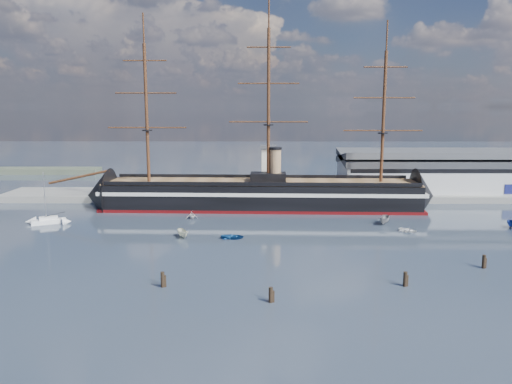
{
  "coord_description": "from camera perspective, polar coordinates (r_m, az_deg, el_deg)",
  "views": [
    {
      "loc": [
        0.54,
        -80.32,
        28.73
      ],
      "look_at": [
        -0.42,
        35.0,
        9.0
      ],
      "focal_mm": 35.0,
      "sensor_mm": 36.0,
      "label": 1
    }
  ],
  "objects": [
    {
      "name": "piling_near_left",
      "position": [
        83.33,
        -10.6,
        -10.63
      ],
      "size": [
        0.64,
        0.64,
        3.25
      ],
      "primitive_type": "cylinder",
      "color": "black",
      "rests_on": "ground"
    },
    {
      "name": "warehouse",
      "position": [
        171.57,
        20.06,
        2.17
      ],
      "size": [
        63.0,
        21.0,
        11.6
      ],
      "color": "#B7BABC",
      "rests_on": "ground"
    },
    {
      "name": "piling_far_right",
      "position": [
        99.84,
        24.54,
        -7.92
      ],
      "size": [
        0.64,
        0.64,
        3.16
      ],
      "primitive_type": "cylinder",
      "color": "black",
      "rests_on": "ground"
    },
    {
      "name": "ground",
      "position": [
        123.7,
        0.21,
        -3.72
      ],
      "size": [
        600.0,
        600.0,
        0.0
      ],
      "primitive_type": "plane",
      "color": "#242F40",
      "rests_on": "ground"
    },
    {
      "name": "motorboat_a",
      "position": [
        112.48,
        -8.33,
        -5.2
      ],
      "size": [
        6.13,
        4.35,
        2.31
      ],
      "primitive_type": "imported",
      "rotation": [
        0.0,
        0.0,
        0.43
      ],
      "color": "beige",
      "rests_on": "ground"
    },
    {
      "name": "motorboat_e",
      "position": [
        121.61,
        16.97,
        -4.39
      ],
      "size": [
        2.71,
        2.75,
        1.29
      ],
      "primitive_type": "imported",
      "rotation": [
        0.0,
        0.0,
        0.8
      ],
      "color": "white",
      "rests_on": "ground"
    },
    {
      "name": "sailboat",
      "position": [
        134.54,
        -22.62,
        -3.02
      ],
      "size": [
        8.38,
        5.57,
        13.0
      ],
      "rotation": [
        0.0,
        0.0,
        0.43
      ],
      "color": "white",
      "rests_on": "ground"
    },
    {
      "name": "motorboat_c",
      "position": [
        128.1,
        14.47,
        -3.57
      ],
      "size": [
        6.69,
        4.84,
        2.53
      ],
      "primitive_type": "imported",
      "rotation": [
        0.0,
        0.0,
        -0.45
      ],
      "color": "gray",
      "rests_on": "ground"
    },
    {
      "name": "piling_near_right",
      "position": [
        85.78,
        16.64,
        -10.28
      ],
      "size": [
        0.64,
        0.64,
        3.16
      ],
      "primitive_type": "cylinder",
      "color": "black",
      "rests_on": "ground"
    },
    {
      "name": "quay",
      "position": [
        159.22,
        3.88,
        -0.71
      ],
      "size": [
        180.0,
        18.0,
        2.0
      ],
      "primitive_type": "cube",
      "color": "slate",
      "rests_on": "ground"
    },
    {
      "name": "piling_near_mid",
      "position": [
        76.05,
        1.7,
        -12.49
      ],
      "size": [
        0.64,
        0.64,
        3.04
      ],
      "primitive_type": "cylinder",
      "color": "black",
      "rests_on": "ground"
    },
    {
      "name": "motorboat_d",
      "position": [
        131.07,
        -7.35,
        -3.04
      ],
      "size": [
        6.28,
        4.09,
        2.13
      ],
      "primitive_type": "imported",
      "rotation": [
        0.0,
        0.0,
        0.29
      ],
      "color": "silver",
      "rests_on": "ground"
    },
    {
      "name": "motorboat_f",
      "position": [
        134.84,
        27.21,
        -3.69
      ],
      "size": [
        5.67,
        2.91,
        2.16
      ],
      "primitive_type": "imported",
      "rotation": [
        0.0,
        0.0,
        -0.18
      ],
      "color": "navy",
      "rests_on": "ground"
    },
    {
      "name": "motorboat_b",
      "position": [
        110.62,
        -2.69,
        -5.36
      ],
      "size": [
        1.6,
        3.27,
        1.47
      ],
      "primitive_type": "imported",
      "rotation": [
        0.0,
        0.0,
        1.46
      ],
      "color": "navy",
      "rests_on": "ground"
    },
    {
      "name": "quay_tower",
      "position": [
        154.51,
        1.39,
        2.65
      ],
      "size": [
        5.0,
        5.0,
        15.0
      ],
      "color": "silver",
      "rests_on": "ground"
    },
    {
      "name": "warship",
      "position": [
        142.48,
        -0.1,
        -0.27
      ],
      "size": [
        113.11,
        18.89,
        53.94
      ],
      "rotation": [
        0.0,
        0.0,
        -0.03
      ],
      "color": "black",
      "rests_on": "ground"
    }
  ]
}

